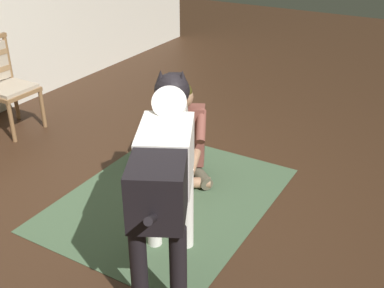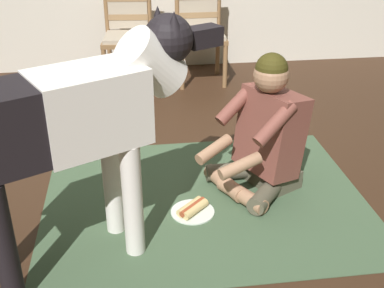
{
  "view_description": "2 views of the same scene",
  "coord_description": "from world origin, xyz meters",
  "px_view_note": "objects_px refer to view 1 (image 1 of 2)",
  "views": [
    {
      "loc": [
        -2.77,
        -2.02,
        2.23
      ],
      "look_at": [
        -0.15,
        -0.48,
        0.66
      ],
      "focal_mm": 44.77,
      "sensor_mm": 36.0,
      "label": 1
    },
    {
      "loc": [
        -0.41,
        -2.68,
        1.69
      ],
      "look_at": [
        -0.13,
        -0.57,
        0.6
      ],
      "focal_mm": 45.9,
      "sensor_mm": 36.0,
      "label": 2
    }
  ],
  "objects_px": {
    "large_dog": "(165,164)",
    "dining_chair_right_of_pair": "(3,81)",
    "hot_dog_on_plate": "(176,206)",
    "person_sitting_on_floor": "(181,139)"
  },
  "relations": [
    {
      "from": "large_dog",
      "to": "dining_chair_right_of_pair",
      "type": "bearing_deg",
      "value": 70.06
    },
    {
      "from": "large_dog",
      "to": "hot_dog_on_plate",
      "type": "height_order",
      "value": "large_dog"
    },
    {
      "from": "dining_chair_right_of_pair",
      "to": "hot_dog_on_plate",
      "type": "bearing_deg",
      "value": -99.43
    },
    {
      "from": "person_sitting_on_floor",
      "to": "dining_chair_right_of_pair",
      "type": "bearing_deg",
      "value": 92.32
    },
    {
      "from": "large_dog",
      "to": "hot_dog_on_plate",
      "type": "relative_size",
      "value": 5.32
    },
    {
      "from": "person_sitting_on_floor",
      "to": "hot_dog_on_plate",
      "type": "relative_size",
      "value": 3.39
    },
    {
      "from": "dining_chair_right_of_pair",
      "to": "person_sitting_on_floor",
      "type": "xyz_separation_m",
      "value": [
        0.09,
        -2.12,
        -0.18
      ]
    },
    {
      "from": "hot_dog_on_plate",
      "to": "person_sitting_on_floor",
      "type": "bearing_deg",
      "value": 26.78
    },
    {
      "from": "dining_chair_right_of_pair",
      "to": "large_dog",
      "type": "xyz_separation_m",
      "value": [
        -0.96,
        -2.65,
        0.23
      ]
    },
    {
      "from": "person_sitting_on_floor",
      "to": "hot_dog_on_plate",
      "type": "distance_m",
      "value": 0.63
    }
  ]
}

